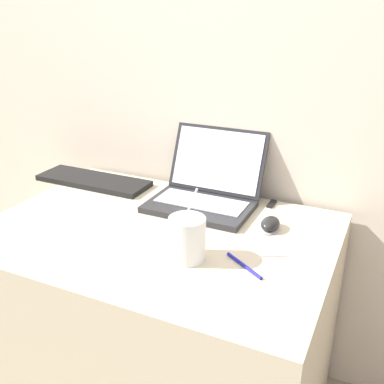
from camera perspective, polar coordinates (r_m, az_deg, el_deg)
The scene contains 8 objects.
wall_back at distance 1.58m, azimuth 2.62°, elevation 19.59°, with size 7.00×0.04×2.50m.
desk at distance 1.56m, azimuth -4.03°, elevation -16.40°, with size 1.04×0.73×0.71m.
laptop at distance 1.52m, azimuth 1.85°, elevation 0.50°, with size 0.34×0.32×0.23m.
drink_cup at distance 1.18m, azimuth -0.62°, elevation -5.83°, with size 0.10×0.10×0.20m.
computer_mouse at distance 1.37m, azimuth 9.91°, elevation -4.08°, with size 0.06×0.08×0.04m.
external_keyboard at distance 1.75m, azimuth -12.41°, elevation 1.42°, with size 0.44×0.14×0.02m.
usb_stick at distance 1.54m, azimuth 10.09°, elevation -1.49°, with size 0.02×0.06×0.01m.
pen at distance 1.18m, azimuth 6.61°, elevation -9.25°, with size 0.12×0.09×0.01m.
Camera 1 is at (0.61, -0.68, 1.33)m, focal length 42.00 mm.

